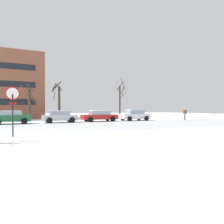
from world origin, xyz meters
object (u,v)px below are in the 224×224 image
(parked_car_green, at_px, (11,117))
(parked_car_white, at_px, (135,115))
(parked_car_red, at_px, (100,116))
(pedestrian_crossing, at_px, (185,113))
(stop_sign, at_px, (13,102))
(parked_car_silver, at_px, (60,116))

(parked_car_green, relative_size, parked_car_white, 0.93)
(parked_car_red, relative_size, parked_car_white, 1.13)
(pedestrian_crossing, bearing_deg, parked_car_red, 170.36)
(stop_sign, bearing_deg, parked_car_white, 37.65)
(parked_car_green, xyz_separation_m, pedestrian_crossing, (22.39, -1.82, 0.25))
(parked_car_green, height_order, parked_car_silver, parked_car_silver)
(parked_car_white, xyz_separation_m, pedestrian_crossing, (7.27, -1.84, 0.21))
(parked_car_silver, distance_m, pedestrian_crossing, 17.46)
(parked_car_silver, bearing_deg, parked_car_white, -0.38)
(parked_car_silver, height_order, parked_car_white, parked_car_white)
(stop_sign, distance_m, parked_car_silver, 11.94)
(stop_sign, bearing_deg, parked_car_red, 50.61)
(stop_sign, relative_size, parked_car_red, 0.61)
(parked_car_green, bearing_deg, stop_sign, -85.78)
(stop_sign, distance_m, pedestrian_crossing, 23.47)
(parked_car_red, distance_m, parked_car_white, 5.04)
(stop_sign, relative_size, parked_car_silver, 0.72)
(parked_car_green, height_order, parked_car_red, parked_car_green)
(stop_sign, xyz_separation_m, parked_car_green, (-0.81, 11.01, -1.27))
(parked_car_silver, relative_size, pedestrian_crossing, 2.35)
(parked_car_silver, height_order, parked_car_red, parked_car_silver)
(stop_sign, relative_size, parked_car_white, 0.69)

